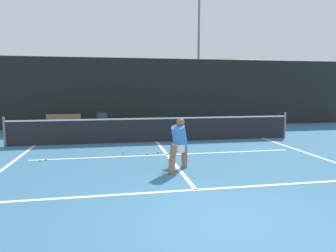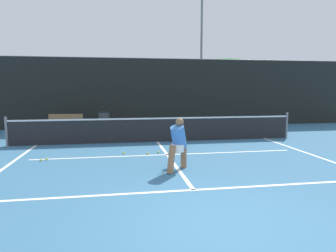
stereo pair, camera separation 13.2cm
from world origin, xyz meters
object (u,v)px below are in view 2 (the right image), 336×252
at_px(courtside_bench, 65,122).
at_px(trash_bin, 104,122).
at_px(parked_car, 80,112).
at_px(player_practicing, 178,143).

distance_m(courtside_bench, trash_bin, 1.82).
height_order(courtside_bench, parked_car, parked_car).
xyz_separation_m(player_practicing, trash_bin, (-2.17, 7.22, -0.22)).
relative_size(courtside_bench, trash_bin, 1.68).
bearing_deg(trash_bin, parked_car, 108.65).
height_order(player_practicing, courtside_bench, player_practicing).
relative_size(trash_bin, parked_car, 0.23).
bearing_deg(player_practicing, trash_bin, 58.62).
distance_m(player_practicing, parked_car, 12.92).
bearing_deg(trash_bin, player_practicing, -73.29).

